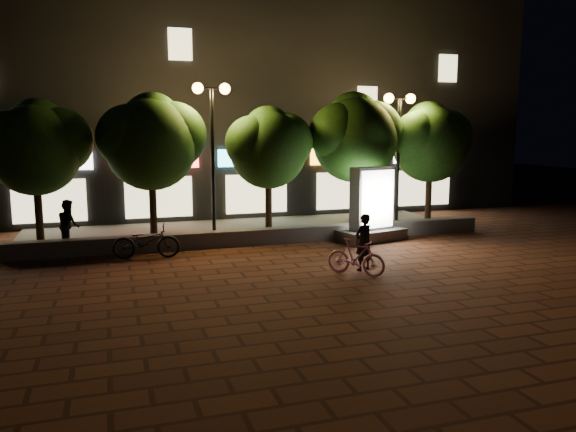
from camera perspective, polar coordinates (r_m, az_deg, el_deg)
name	(u,v)px	position (r m, az deg, el deg)	size (l,w,h in m)	color
ground	(307,272)	(14.72, 1.98, -5.80)	(80.00, 80.00, 0.00)	#522A19
retaining_wall	(266,236)	(18.39, -2.28, -2.07)	(16.00, 0.45, 0.50)	#5E5B57
sidewalk	(248,230)	(20.80, -4.15, -1.42)	(16.00, 5.00, 0.08)	#5E5B57
building_block	(213,103)	(26.86, -7.68, 11.42)	(28.00, 8.12, 11.30)	black
tree_far_left	(36,144)	(18.97, -24.43, 6.74)	(3.36, 2.80, 4.63)	#322113
tree_left	(152,139)	(18.91, -13.77, 7.72)	(3.60, 3.00, 4.89)	#322113
tree_mid	(269,145)	(19.63, -1.95, 7.33)	(3.24, 2.70, 4.50)	#322113
tree_right	(355,134)	(20.78, 6.93, 8.31)	(3.72, 3.10, 5.07)	#322113
tree_far_right	(431,139)	(22.32, 14.46, 7.61)	(3.48, 2.90, 4.76)	#322113
street_lamp_left	(212,121)	(18.90, -7.80, 9.66)	(1.26, 0.36, 5.18)	black
street_lamp_right	(399,126)	(21.30, 11.32, 9.09)	(1.26, 0.36, 4.98)	black
ad_kiosk	(372,211)	(18.99, 8.58, 0.50)	(2.52, 1.71, 2.50)	#5E5B57
scooter_pink	(356,257)	(14.45, 6.98, -4.21)	(0.44, 1.57, 0.94)	pink
rider	(364,242)	(14.91, 7.76, -2.67)	(0.56, 0.37, 1.53)	black
scooter_parked	(146,241)	(16.72, -14.36, -2.54)	(0.67, 1.91, 1.01)	black
pedestrian	(69,224)	(18.33, -21.59, -0.81)	(0.75, 0.58, 1.54)	black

